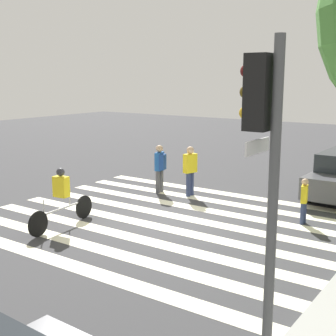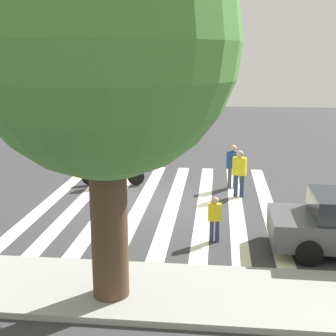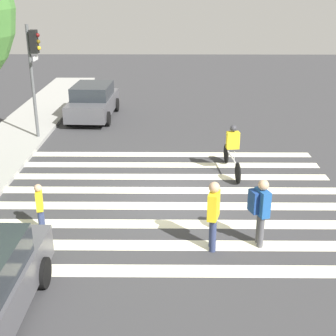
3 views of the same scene
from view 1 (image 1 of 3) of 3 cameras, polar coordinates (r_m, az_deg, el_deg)
ground_plane at (r=13.15m, az=-0.32°, el=-6.47°), size 60.00×60.00×0.00m
crosswalk_stripes at (r=13.15m, az=-0.32°, el=-6.45°), size 7.89×10.00×0.01m
traffic_light at (r=5.33m, az=11.60°, el=1.43°), size 0.60×0.50×4.42m
pedestrian_adult_yellow_jacket at (r=15.67m, az=2.71°, el=-0.01°), size 0.51×0.33×1.69m
pedestrian_adult_blue_shirt at (r=13.25m, az=16.26°, el=-3.57°), size 0.38×0.24×1.27m
pedestrian_adult_tall_backpack at (r=16.10m, az=-0.97°, el=0.37°), size 0.50×0.47×1.66m
cyclist_far_lane at (r=12.73m, az=-12.86°, el=-3.30°), size 2.44×0.42×1.61m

